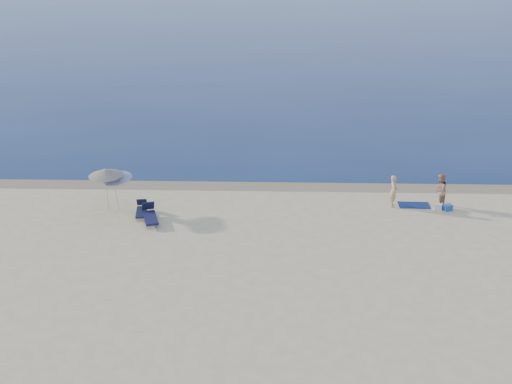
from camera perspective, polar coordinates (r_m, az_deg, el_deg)
sea at (r=114.80m, az=3.06°, el=15.34°), size 240.00×160.00×0.01m
wet_sand_strip at (r=35.97m, az=5.53°, el=0.48°), size 240.00×1.60×0.00m
person_left at (r=33.69m, az=12.13°, el=0.10°), size 0.44×0.64×1.69m
person_right at (r=34.26m, az=16.02°, el=0.16°), size 1.04×1.08×1.76m
beach_towel at (r=34.33m, az=13.86°, el=-1.14°), size 1.61×0.92×0.03m
white_bag at (r=34.08m, az=15.90°, el=-1.27°), size 0.43×0.39×0.30m
blue_cooler at (r=34.10m, az=16.66°, el=-1.33°), size 0.53×0.47×0.32m
umbrella_near at (r=33.08m, az=-12.34°, el=1.42°), size 2.06×2.08×2.09m
umbrella_far at (r=32.89m, az=-13.22°, el=1.70°), size 2.22×2.23×2.31m
lounger_left at (r=31.82m, az=-9.40°, el=-2.09°), size 1.12×1.95×0.82m
lounger_right at (r=32.63m, az=-10.15°, el=-1.62°), size 0.71×1.59×0.68m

